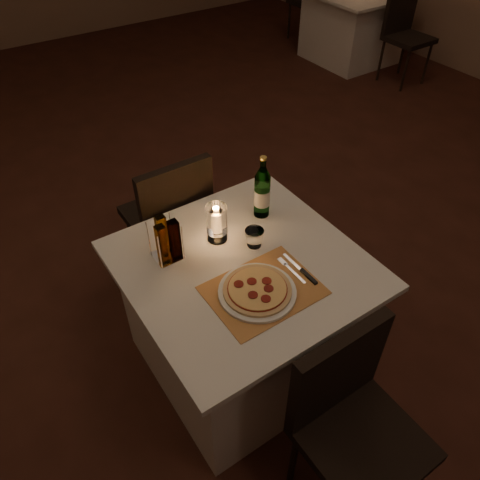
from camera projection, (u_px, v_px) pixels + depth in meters
floor at (236, 290)px, 2.92m from camera, size 8.00×10.00×0.02m
main_table at (242, 316)px, 2.28m from camera, size 1.00×1.00×0.74m
chair_near at (351, 413)px, 1.73m from camera, size 0.42×0.42×0.90m
chair_far at (171, 212)px, 2.61m from camera, size 0.42×0.42×0.90m
placemat at (263, 290)px, 1.92m from camera, size 0.45×0.34×0.00m
plate at (257, 292)px, 1.90m from camera, size 0.32×0.32×0.01m
pizza at (257, 289)px, 1.89m from camera, size 0.28×0.28×0.02m
fork at (290, 269)px, 2.00m from camera, size 0.02×0.18×0.00m
knife at (305, 273)px, 1.98m from camera, size 0.02×0.22×0.01m
tumbler at (254, 238)px, 2.10m from camera, size 0.09×0.09×0.09m
water_bottle at (262, 192)px, 2.20m from camera, size 0.08×0.08×0.32m
hurricane_candle at (217, 220)px, 2.08m from camera, size 0.10×0.10×0.18m
cruet_caddy at (167, 241)px, 2.00m from camera, size 0.12×0.12×0.21m
neighbor_table_right at (353, 26)px, 5.42m from camera, size 1.00×1.00×0.74m
neighbor_chair_ra at (405, 28)px, 4.87m from camera, size 0.42×0.42×0.90m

